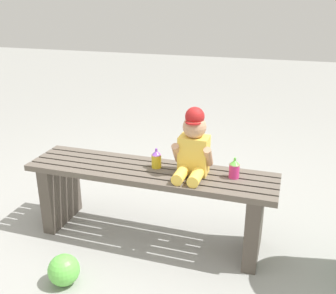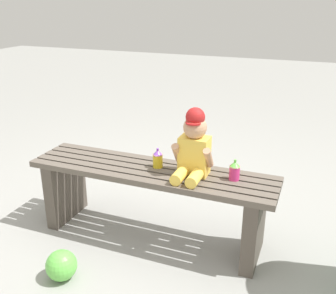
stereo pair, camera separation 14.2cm
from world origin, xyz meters
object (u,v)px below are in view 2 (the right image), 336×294
child_figure (194,147)px  sippy_cup_left (158,158)px  park_bench (151,192)px  sippy_cup_right (235,170)px  toy_ball (61,265)px

child_figure → sippy_cup_left: 0.27m
park_bench → child_figure: size_ratio=3.79×
sippy_cup_right → park_bench: bearing=-175.4°
sippy_cup_left → sippy_cup_right: 0.48m
park_bench → child_figure: child_figure is taller
sippy_cup_left → toy_ball: (-0.32, -0.60, -0.45)m
park_bench → child_figure: 0.43m
child_figure → toy_ball: 0.98m
park_bench → sippy_cup_right: (0.50, 0.04, 0.22)m
child_figure → toy_ball: size_ratio=2.36×
park_bench → sippy_cup_left: size_ratio=12.39×
park_bench → toy_ball: bearing=-117.5°
child_figure → toy_ball: (-0.56, -0.58, -0.57)m
child_figure → toy_ball: child_figure is taller
sippy_cup_left → child_figure: bearing=-6.1°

